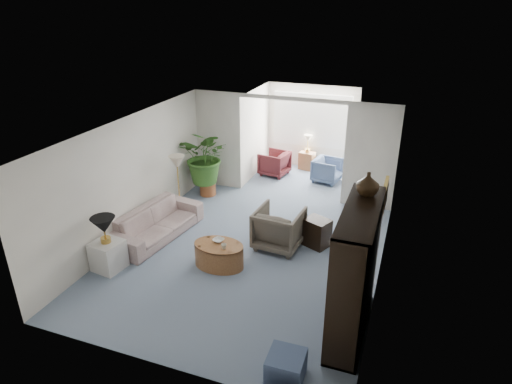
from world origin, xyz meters
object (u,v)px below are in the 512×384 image
at_px(coffee_cup, 224,246).
at_px(wingback_chair, 279,228).
at_px(end_table, 108,255).
at_px(floor_lamp, 177,162).
at_px(sunroom_chair_blue, 327,170).
at_px(plant_pot, 208,189).
at_px(ottoman, 286,367).
at_px(framed_picture, 385,196).
at_px(sofa, 157,223).
at_px(entertainment_cabinet, 355,272).
at_px(coffee_bowl, 218,240).
at_px(table_lamp, 103,225).
at_px(side_table_dark, 317,232).
at_px(sunroom_table, 307,161).
at_px(coffee_table, 219,255).
at_px(sunroom_chair_maroon, 274,163).
at_px(cabinet_urn, 368,184).

relative_size(coffee_cup, wingback_chair, 0.11).
relative_size(end_table, floor_lamp, 1.54).
distance_m(end_table, sunroom_chair_blue, 6.24).
height_order(end_table, plant_pot, end_table).
bearing_deg(ottoman, framed_picture, 71.15).
bearing_deg(coffee_cup, wingback_chair, 59.13).
xyz_separation_m(sofa, entertainment_cabinet, (4.23, -1.44, 0.69)).
xyz_separation_m(floor_lamp, plant_pot, (0.16, 1.13, -1.09)).
relative_size(floor_lamp, coffee_bowl, 1.79).
distance_m(coffee_bowl, entertainment_cabinet, 2.84).
bearing_deg(end_table, sofa, 81.57).
xyz_separation_m(table_lamp, plant_pot, (0.25, 3.63, -0.74)).
xyz_separation_m(table_lamp, side_table_dark, (3.40, 2.13, -0.61)).
xyz_separation_m(sofa, table_lamp, (-0.20, -1.35, 0.59)).
bearing_deg(wingback_chair, sunroom_table, -78.79).
bearing_deg(floor_lamp, side_table_dark, -6.42).
height_order(wingback_chair, sunroom_chair_blue, wingback_chair).
xyz_separation_m(coffee_cup, plant_pot, (-1.76, 2.95, -0.34)).
xyz_separation_m(coffee_table, ottoman, (1.93, -2.13, -0.04)).
height_order(side_table_dark, sunroom_chair_blue, sunroom_chair_blue).
bearing_deg(end_table, entertainment_cabinet, -1.15).
relative_size(framed_picture, end_table, 0.90).
distance_m(side_table_dark, sunroom_chair_blue, 3.42).
bearing_deg(coffee_cup, end_table, -161.21).
bearing_deg(wingback_chair, ottoman, 113.31).
bearing_deg(sunroom_chair_maroon, side_table_dark, 40.44).
bearing_deg(coffee_table, sunroom_table, 86.92).
relative_size(framed_picture, sunroom_chair_blue, 0.70).
height_order(table_lamp, side_table_dark, table_lamp).
height_order(coffee_bowl, ottoman, coffee_bowl).
distance_m(framed_picture, table_lamp, 4.87).
xyz_separation_m(table_lamp, coffee_cup, (2.01, 0.69, -0.41)).
distance_m(framed_picture, sofa, 4.67).
bearing_deg(ottoman, coffee_table, 132.14).
relative_size(sofa, coffee_table, 2.28).
height_order(coffee_cup, cabinet_urn, cabinet_urn).
height_order(side_table_dark, sunroom_table, side_table_dark).
height_order(floor_lamp, sunroom_chair_maroon, floor_lamp).
distance_m(table_lamp, cabinet_urn, 4.63).
height_order(sofa, ottoman, sofa).
distance_m(floor_lamp, sunroom_chair_blue, 4.23).
relative_size(sofa, end_table, 3.91).
distance_m(side_table_dark, sunroom_table, 4.32).
bearing_deg(coffee_bowl, coffee_table, -63.43).
xyz_separation_m(sofa, sunroom_table, (1.96, 4.92, -0.06)).
bearing_deg(end_table, table_lamp, 0.00).
relative_size(framed_picture, entertainment_cabinet, 0.25).
bearing_deg(coffee_cup, sofa, 159.87).
bearing_deg(floor_lamp, plant_pot, 81.92).
relative_size(table_lamp, floor_lamp, 1.22).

